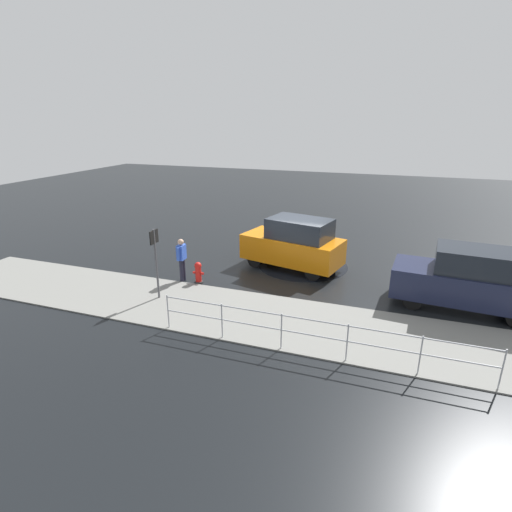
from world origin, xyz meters
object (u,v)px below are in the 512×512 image
Objects in this scene: moving_hatchback at (294,244)px; parked_sedan at (469,279)px; pedestrian at (182,257)px; sign_post at (155,254)px; fire_hydrant at (198,273)px.

moving_hatchback reaches higher than parked_sedan.
pedestrian is at bearing 36.96° from moving_hatchback.
sign_post is (0.01, 1.60, 0.62)m from pedestrian.
parked_sedan is 9.59m from pedestrian.
moving_hatchback is 6.23m from parked_sedan.
parked_sedan is 2.74× the size of pedestrian.
pedestrian is at bearing -90.52° from sign_post.
fire_hydrant is 2.12m from sign_post.
moving_hatchback is 4.41m from pedestrian.
moving_hatchback is at bearing -129.78° from sign_post.
pedestrian is at bearing 5.98° from parked_sedan.
moving_hatchback reaches higher than fire_hydrant.
moving_hatchback is at bearing -143.04° from pedestrian.
sign_post is (3.54, 4.25, 0.55)m from moving_hatchback.
parked_sedan is 9.91m from sign_post.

